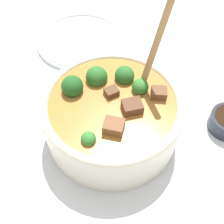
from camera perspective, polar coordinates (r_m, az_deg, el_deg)
ground_plane at (r=0.58m, az=0.00°, el=-3.96°), size 4.00×4.00×0.00m
stew_bowl at (r=0.53m, az=-0.00°, el=-0.33°), size 0.26×0.26×0.30m
empty_plate at (r=0.78m, az=-6.46°, el=14.50°), size 0.23×0.23×0.02m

